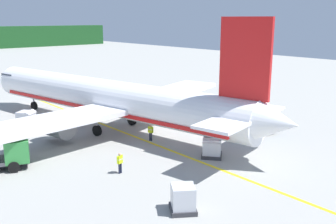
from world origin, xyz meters
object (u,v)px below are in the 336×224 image
object	(u,v)px
cargo_container_near	(183,198)
crew_loader_left	(151,131)
cargo_container_mid	(212,148)
service_truck_baggage	(252,117)
cargo_container_far	(27,120)
service_truck_fuel	(4,155)
crew_marshaller	(120,161)
airliner_foreground	(108,98)

from	to	relation	value
cargo_container_near	crew_loader_left	bearing A→B (deg)	59.53
cargo_container_mid	service_truck_baggage	bearing A→B (deg)	17.63
cargo_container_far	crew_loader_left	bearing A→B (deg)	-58.43
cargo_container_mid	crew_loader_left	size ratio (longest dim) A/B	1.45
service_truck_fuel	service_truck_baggage	distance (m)	24.85
service_truck_fuel	cargo_container_near	world-z (taller)	service_truck_fuel
service_truck_fuel	cargo_container_near	distance (m)	15.62
cargo_container_mid	cargo_container_near	bearing A→B (deg)	-147.75
cargo_container_near	service_truck_baggage	bearing A→B (deg)	24.91
crew_loader_left	cargo_container_mid	bearing A→B (deg)	-80.39
service_truck_fuel	crew_marshaller	size ratio (longest dim) A/B	3.82
cargo_container_mid	cargo_container_far	world-z (taller)	cargo_container_far
cargo_container_near	service_truck_fuel	bearing A→B (deg)	112.55
cargo_container_near	cargo_container_far	bearing A→B (deg)	90.57
service_truck_baggage	cargo_container_mid	distance (m)	10.13
service_truck_baggage	cargo_container_far	distance (m)	24.54
cargo_container_mid	service_truck_fuel	bearing A→B (deg)	147.95
cargo_container_far	crew_loader_left	xyz separation A→B (m)	(7.54, -12.27, 0.01)
crew_marshaller	crew_loader_left	world-z (taller)	crew_loader_left
service_truck_fuel	cargo_container_mid	xyz separation A→B (m)	(14.48, -9.06, -0.32)
cargo_container_far	crew_marshaller	bearing A→B (deg)	-87.70
service_truck_fuel	crew_marshaller	distance (m)	9.37
cargo_container_near	crew_loader_left	distance (m)	14.39
service_truck_baggage	crew_marshaller	xyz separation A→B (m)	(-17.69, -0.82, -0.41)
service_truck_fuel	service_truck_baggage	bearing A→B (deg)	-13.97
airliner_foreground	service_truck_baggage	world-z (taller)	airliner_foreground
crew_loader_left	cargo_container_near	bearing A→B (deg)	-120.47
crew_marshaller	cargo_container_mid	bearing A→B (deg)	-15.60
cargo_container_mid	crew_marshaller	distance (m)	8.36
airliner_foreground	cargo_container_far	world-z (taller)	airliner_foreground
airliner_foreground	cargo_container_mid	bearing A→B (deg)	-81.78
service_truck_baggage	cargo_container_mid	world-z (taller)	service_truck_baggage
crew_loader_left	service_truck_fuel	bearing A→B (deg)	171.36
service_truck_fuel	crew_loader_left	bearing A→B (deg)	-8.64
service_truck_baggage	cargo_container_mid	size ratio (longest dim) A/B	2.63
airliner_foreground	crew_marshaller	distance (m)	12.93
crew_loader_left	airliner_foreground	bearing A→B (deg)	96.67
airliner_foreground	service_truck_fuel	size ratio (longest dim) A/B	6.52
cargo_container_near	cargo_container_mid	xyz separation A→B (m)	(8.49, 5.36, 0.01)
crew_loader_left	crew_marshaller	bearing A→B (deg)	-145.01
crew_marshaller	crew_loader_left	size ratio (longest dim) A/B	1.00
service_truck_fuel	crew_marshaller	bearing A→B (deg)	-46.68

